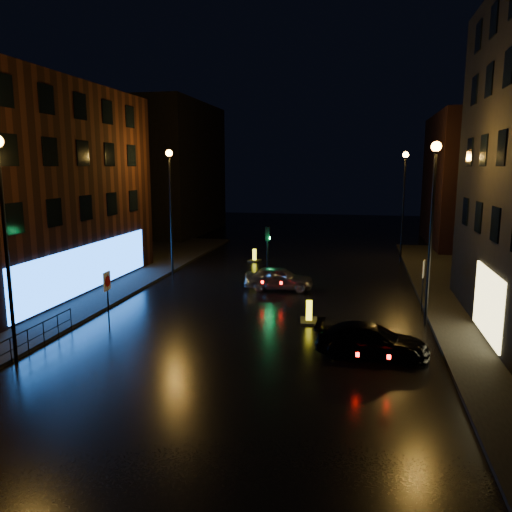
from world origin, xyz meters
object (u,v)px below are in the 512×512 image
at_px(bollard_near, 309,317).
at_px(road_sign_left, 107,286).
at_px(silver_hatchback, 279,278).
at_px(bollard_far, 254,258).
at_px(dark_sedan, 372,340).
at_px(traffic_signal, 267,271).
at_px(road_sign_right, 423,273).

xyz_separation_m(bollard_near, road_sign_left, (-8.93, -2.63, 1.71)).
bearing_deg(silver_hatchback, bollard_far, 17.19).
height_order(silver_hatchback, bollard_near, silver_hatchback).
height_order(silver_hatchback, road_sign_left, road_sign_left).
xyz_separation_m(silver_hatchback, dark_sedan, (5.26, -9.80, -0.06)).
bearing_deg(traffic_signal, silver_hatchback, -65.98).
relative_size(dark_sedan, road_sign_right, 1.67).
xyz_separation_m(silver_hatchback, road_sign_left, (-6.49, -8.63, 1.24)).
xyz_separation_m(dark_sedan, road_sign_left, (-11.75, 1.17, 1.31)).
bearing_deg(silver_hatchback, road_sign_left, 139.08).
bearing_deg(traffic_signal, bollard_near, -67.28).
relative_size(traffic_signal, silver_hatchback, 0.85).
distance_m(road_sign_left, road_sign_right, 15.53).
bearing_deg(bollard_near, road_sign_left, -170.70).
bearing_deg(silver_hatchback, bollard_near, -161.82).
bearing_deg(road_sign_right, bollard_far, -34.15).
bearing_deg(bollard_near, silver_hatchback, 104.98).
bearing_deg(bollard_near, dark_sedan, -60.60).
distance_m(traffic_signal, silver_hatchback, 2.95).
relative_size(traffic_signal, bollard_near, 2.67).
bearing_deg(dark_sedan, bollard_far, 27.30).
height_order(bollard_near, road_sign_right, road_sign_right).
relative_size(traffic_signal, bollard_far, 2.77).
bearing_deg(traffic_signal, road_sign_right, -31.06).
bearing_deg(bollard_far, bollard_near, -52.96).
xyz_separation_m(traffic_signal, road_sign_right, (9.10, -5.48, 1.44)).
distance_m(traffic_signal, road_sign_left, 12.57).
xyz_separation_m(silver_hatchback, road_sign_right, (7.90, -2.79, 1.25)).
bearing_deg(road_sign_left, bollard_near, 12.99).
height_order(bollard_near, road_sign_left, road_sign_left).
height_order(traffic_signal, dark_sedan, traffic_signal).
height_order(bollard_far, road_sign_right, road_sign_right).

